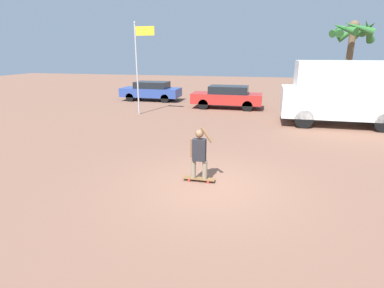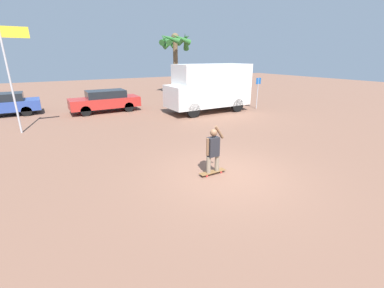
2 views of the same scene
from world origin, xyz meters
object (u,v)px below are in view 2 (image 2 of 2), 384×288
at_px(palm_tree_near_van, 175,44).
at_px(flagpole, 11,70).
at_px(skateboard, 213,172).
at_px(street_sign, 258,89).
at_px(person_skateboarder, 213,148).
at_px(camper_van, 210,86).
at_px(parked_car_blue, 0,104).
at_px(parked_car_red, 105,100).

relative_size(palm_tree_near_van, flagpole, 1.14).
distance_m(skateboard, street_sign, 11.94).
bearing_deg(person_skateboarder, camper_van, 56.64).
height_order(camper_van, street_sign, camper_van).
relative_size(skateboard, palm_tree_near_van, 0.15).
bearing_deg(skateboard, person_skateboarder, 180.00).
xyz_separation_m(skateboard, person_skateboarder, (-0.00, 0.00, 0.82)).
height_order(camper_van, parked_car_blue, camper_van).
relative_size(skateboard, street_sign, 0.41).
bearing_deg(parked_car_blue, skateboard, -64.20).
distance_m(skateboard, palm_tree_near_van, 20.13).
distance_m(person_skateboarder, parked_car_blue, 15.56).
bearing_deg(camper_van, skateboard, -123.35).
relative_size(parked_car_red, flagpole, 0.88).
bearing_deg(street_sign, skateboard, -140.37).
xyz_separation_m(person_skateboarder, flagpole, (-5.46, 8.80, 2.17)).
relative_size(camper_van, parked_car_red, 1.25).
bearing_deg(palm_tree_near_van, person_skateboarder, -113.52).
relative_size(skateboard, parked_car_red, 0.20).
relative_size(flagpole, street_sign, 2.35).
bearing_deg(camper_van, palm_tree_near_van, 76.61).
height_order(person_skateboarder, street_sign, street_sign).
bearing_deg(parked_car_blue, street_sign, -22.05).
distance_m(palm_tree_near_van, flagpole, 16.21).
xyz_separation_m(person_skateboarder, palm_tree_near_van, (7.81, 17.95, 3.90)).
xyz_separation_m(parked_car_blue, palm_tree_near_van, (14.58, 3.94, 4.03)).
relative_size(person_skateboarder, street_sign, 0.70).
distance_m(skateboard, person_skateboarder, 0.82).
xyz_separation_m(person_skateboarder, parked_car_red, (-0.69, 11.99, -0.11)).
height_order(parked_car_red, palm_tree_near_van, palm_tree_near_van).
bearing_deg(skateboard, palm_tree_near_van, 66.48).
distance_m(camper_van, parked_car_blue, 13.56).
xyz_separation_m(palm_tree_near_van, street_sign, (1.33, -10.38, -3.36)).
distance_m(camper_van, palm_tree_near_van, 10.26).
relative_size(palm_tree_near_van, street_sign, 2.68).
bearing_deg(palm_tree_near_van, skateboard, -113.52).
height_order(skateboard, person_skateboarder, person_skateboarder).
distance_m(parked_car_blue, flagpole, 5.84).
xyz_separation_m(flagpole, street_sign, (14.60, -1.24, -1.63)).
height_order(parked_car_blue, street_sign, street_sign).
xyz_separation_m(person_skateboarder, street_sign, (9.14, 7.57, 0.54)).
relative_size(person_skateboarder, flagpole, 0.30).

